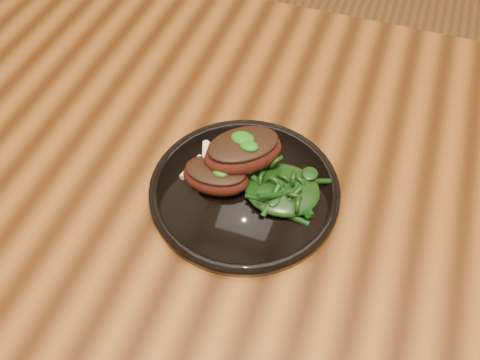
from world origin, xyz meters
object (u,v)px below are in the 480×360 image
lamb_chop_front (216,176)px  greens_heap (282,186)px  desk (369,227)px  plate (244,190)px

lamb_chop_front → greens_heap: 0.09m
desk → lamb_chop_front: (-0.21, -0.07, 0.12)m
lamb_chop_front → greens_heap: (0.09, 0.01, -0.00)m
plate → lamb_chop_front: lamb_chop_front is taller
desk → plate: (-0.18, -0.06, 0.09)m
desk → lamb_chop_front: size_ratio=16.31×
lamb_chop_front → greens_heap: bearing=8.8°
desk → greens_heap: 0.18m
desk → plate: plate is taller
plate → greens_heap: (0.05, 0.00, 0.02)m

